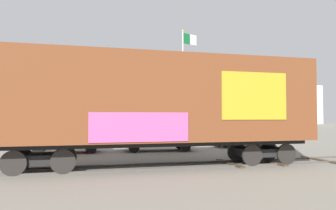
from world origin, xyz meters
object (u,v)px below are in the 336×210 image
at_px(parked_car_red, 65,139).
at_px(parked_car_tan, 242,134).
at_px(parked_car_silver, 157,138).
at_px(freight_car, 161,101).
at_px(flagpole, 186,68).

xyz_separation_m(parked_car_red, parked_car_tan, (11.96, -0.03, 0.07)).
height_order(parked_car_red, parked_car_tan, parked_car_tan).
relative_size(parked_car_silver, parked_car_tan, 1.05).
distance_m(freight_car, parked_car_silver, 6.80).
height_order(freight_car, parked_car_silver, freight_car).
distance_m(flagpole, parked_car_silver, 10.66).
bearing_deg(parked_car_tan, flagpole, 102.29).
bearing_deg(parked_car_silver, parked_car_tan, 5.37).
relative_size(freight_car, parked_car_silver, 2.80).
xyz_separation_m(freight_car, parked_car_silver, (1.74, 6.26, -2.02)).
bearing_deg(parked_car_red, parked_car_tan, -0.15).
bearing_deg(parked_car_tan, freight_car, -140.26).
bearing_deg(freight_car, flagpole, 63.73).
distance_m(parked_car_red, parked_car_tan, 11.96).
bearing_deg(parked_car_tan, parked_car_silver, -174.63).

